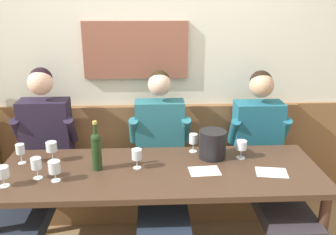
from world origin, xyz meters
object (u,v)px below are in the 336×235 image
at_px(person_right_seat, 161,166).
at_px(wine_glass_right_end, 241,146).
at_px(ice_bucket, 212,144).
at_px(dining_table, 160,180).
at_px(wine_glass_mid_right, 193,139).
at_px(person_left_seat, 267,161).
at_px(person_center_right_seat, 37,164).
at_px(wine_glass_by_bottle, 52,147).
at_px(wine_glass_mid_left, 3,173).
at_px(wine_bottle_amber_mid, 96,150).
at_px(wine_glass_left_end, 36,164).
at_px(wall_bench, 158,182).
at_px(wine_glass_near_bucket, 20,150).
at_px(wine_glass_center_rear, 137,155).
at_px(wine_glass_center_front, 55,168).

distance_m(person_right_seat, wine_glass_right_end, 0.64).
xyz_separation_m(person_right_seat, ice_bucket, (0.38, -0.11, 0.22)).
xyz_separation_m(dining_table, wine_glass_mid_right, (0.26, 0.30, 0.18)).
bearing_deg(person_right_seat, wine_glass_mid_right, -0.50).
xyz_separation_m(person_left_seat, wine_glass_right_end, (-0.26, -0.16, 0.20)).
bearing_deg(person_center_right_seat, wine_glass_by_bottle, -41.88).
height_order(dining_table, wine_glass_mid_left, wine_glass_mid_left).
distance_m(dining_table, ice_bucket, 0.47).
bearing_deg(person_right_seat, wine_bottle_amber_mid, -149.12).
bearing_deg(ice_bucket, wine_glass_left_end, -167.30).
bearing_deg(wine_glass_mid_right, wine_glass_right_end, -21.15).
bearing_deg(wall_bench, person_center_right_seat, -160.54).
relative_size(wine_glass_near_bucket, wine_glass_right_end, 1.08).
height_order(ice_bucket, wine_glass_by_bottle, ice_bucket).
distance_m(dining_table, wine_glass_center_rear, 0.24).
distance_m(person_center_right_seat, person_left_seat, 1.81).
bearing_deg(wine_glass_right_end, person_left_seat, 31.15).
height_order(wall_bench, wine_glass_mid_right, wall_bench).
xyz_separation_m(person_right_seat, wine_glass_center_front, (-0.70, -0.43, 0.21)).
xyz_separation_m(wine_glass_near_bucket, wine_glass_center_front, (0.31, -0.28, -0.01)).
xyz_separation_m(wall_bench, person_right_seat, (0.02, -0.36, 0.33)).
distance_m(wine_glass_mid_right, wine_glass_by_bottle, 1.05).
bearing_deg(wall_bench, dining_table, -90.00).
bearing_deg(wine_glass_center_rear, wine_glass_mid_left, -165.53).
bearing_deg(dining_table, person_center_right_seat, 161.21).
xyz_separation_m(ice_bucket, wine_glass_by_bottle, (-1.17, -0.01, 0.01)).
bearing_deg(wine_glass_right_end, wine_glass_left_end, -170.05).
xyz_separation_m(person_left_seat, wine_glass_near_bucket, (-1.86, -0.17, 0.21)).
relative_size(wine_glass_center_rear, wine_glass_by_bottle, 0.95).
distance_m(wine_bottle_amber_mid, wine_glass_by_bottle, 0.38).
bearing_deg(person_left_seat, wine_bottle_amber_mid, -167.38).
distance_m(wine_glass_mid_right, wine_glass_center_rear, 0.50).
xyz_separation_m(wine_bottle_amber_mid, wine_glass_left_end, (-0.38, -0.11, -0.04)).
xyz_separation_m(wine_glass_center_rear, wine_glass_mid_left, (-0.84, -0.22, -0.01)).
bearing_deg(wine_bottle_amber_mid, wine_glass_center_front, -148.10).
relative_size(dining_table, person_right_seat, 1.73).
xyz_separation_m(person_right_seat, wine_bottle_amber_mid, (-0.45, -0.27, 0.27)).
bearing_deg(person_right_seat, wine_glass_center_front, -148.75).
bearing_deg(wine_glass_center_front, wine_glass_mid_right, 24.02).
relative_size(person_right_seat, wine_glass_mid_left, 9.57).
relative_size(wine_glass_by_bottle, wine_glass_right_end, 1.09).
distance_m(ice_bucket, wine_glass_near_bucket, 1.39).
height_order(dining_table, wine_glass_right_end, wine_glass_right_end).
xyz_separation_m(person_right_seat, wine_glass_center_rear, (-0.18, -0.27, 0.22)).
bearing_deg(person_left_seat, person_center_right_seat, 179.94).
height_order(wine_bottle_amber_mid, wine_glass_mid_right, wine_bottle_amber_mid).
height_order(dining_table, wine_glass_center_rear, wine_glass_center_rear).
distance_m(person_left_seat, wine_glass_mid_right, 0.63).
height_order(wine_glass_near_bucket, wine_glass_center_front, wine_glass_near_bucket).
bearing_deg(wine_glass_left_end, person_center_right_seat, 107.62).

